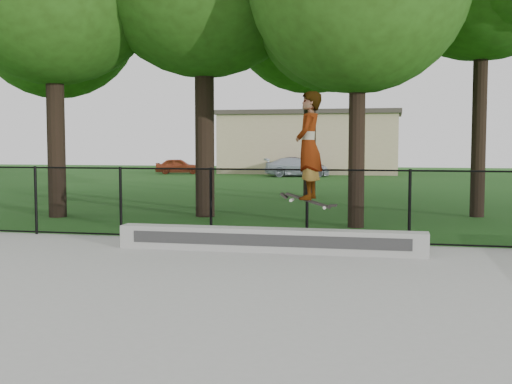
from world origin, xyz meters
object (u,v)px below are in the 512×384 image
car_a (179,166)px  grind_ledge (269,240)px  skater_airborne (309,147)px  car_b (297,166)px  car_c (297,167)px

car_a → grind_ledge: bearing=-170.8°
skater_airborne → car_b: bearing=98.8°
car_a → car_b: (8.24, -0.85, 0.07)m
grind_ledge → car_c: 28.25m
grind_ledge → skater_airborne: bearing=-8.5°
grind_ledge → car_a: car_a is taller
grind_ledge → skater_airborne: skater_airborne is taller
car_a → car_c: 8.56m
car_c → grind_ledge: bearing=172.1°
car_a → car_b: 8.28m
car_a → skater_airborne: bearing=-169.7°
car_c → skater_airborne: 28.50m
car_a → skater_airborne: size_ratio=1.44×
car_a → car_c: car_c is taller
car_b → car_c: (0.12, -0.98, -0.01)m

